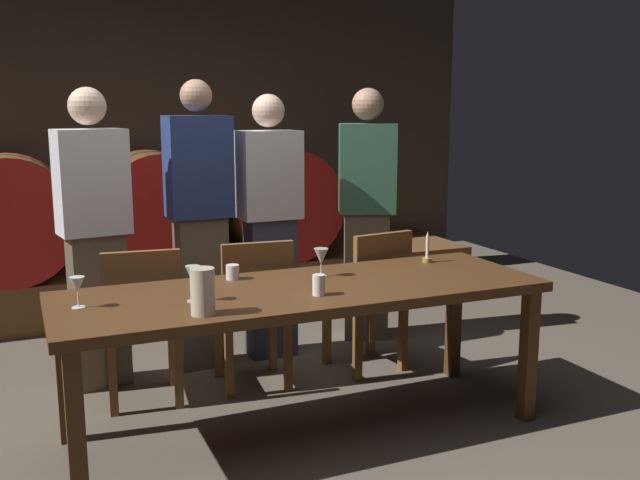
{
  "coord_description": "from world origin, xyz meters",
  "views": [
    {
      "loc": [
        -0.98,
        -3.14,
        1.61
      ],
      "look_at": [
        0.41,
        0.1,
        0.95
      ],
      "focal_mm": 40.04,
      "sensor_mm": 36.0,
      "label": 1
    }
  ],
  "objects_px": {
    "wine_glass_center": "(193,276)",
    "cup_left": "(233,272)",
    "chair_left": "(143,319)",
    "cup_right": "(319,285)",
    "chair_right": "(372,294)",
    "guest_center_left": "(200,223)",
    "dining_table": "(304,301)",
    "wine_barrel_center": "(153,208)",
    "wine_glass_right": "(321,257)",
    "guest_center_right": "(270,225)",
    "wine_barrel_left": "(10,216)",
    "guest_far_right": "(367,212)",
    "wine_glass_left": "(77,286)",
    "wine_barrel_right": "(274,201)",
    "guest_far_left": "(95,237)",
    "pitcher": "(203,291)",
    "candle_center": "(427,254)",
    "chair_center": "(254,307)"
  },
  "relations": [
    {
      "from": "guest_center_left",
      "to": "cup_left",
      "type": "xyz_separation_m",
      "value": [
        -0.04,
        -0.82,
        -0.12
      ]
    },
    {
      "from": "guest_center_left",
      "to": "candle_center",
      "type": "distance_m",
      "value": 1.39
    },
    {
      "from": "pitcher",
      "to": "wine_glass_right",
      "type": "height_order",
      "value": "pitcher"
    },
    {
      "from": "chair_left",
      "to": "cup_right",
      "type": "relative_size",
      "value": 8.99
    },
    {
      "from": "candle_center",
      "to": "pitcher",
      "type": "xyz_separation_m",
      "value": [
        -1.41,
        -0.51,
        0.05
      ]
    },
    {
      "from": "cup_left",
      "to": "cup_right",
      "type": "xyz_separation_m",
      "value": [
        0.28,
        -0.46,
        0.01
      ]
    },
    {
      "from": "wine_barrel_center",
      "to": "wine_barrel_right",
      "type": "relative_size",
      "value": 1.0
    },
    {
      "from": "chair_right",
      "to": "dining_table",
      "type": "bearing_deg",
      "value": 32.65
    },
    {
      "from": "wine_barrel_left",
      "to": "chair_center",
      "type": "bearing_deg",
      "value": -57.26
    },
    {
      "from": "guest_far_right",
      "to": "wine_glass_left",
      "type": "bearing_deg",
      "value": 52.41
    },
    {
      "from": "wine_glass_left",
      "to": "cup_right",
      "type": "height_order",
      "value": "wine_glass_left"
    },
    {
      "from": "guest_center_right",
      "to": "wine_barrel_right",
      "type": "bearing_deg",
      "value": -111.62
    },
    {
      "from": "dining_table",
      "to": "candle_center",
      "type": "xyz_separation_m",
      "value": [
        0.85,
        0.24,
        0.12
      ]
    },
    {
      "from": "chair_center",
      "to": "wine_glass_right",
      "type": "relative_size",
      "value": 5.96
    },
    {
      "from": "wine_barrel_right",
      "to": "guest_center_left",
      "type": "height_order",
      "value": "guest_center_left"
    },
    {
      "from": "wine_glass_center",
      "to": "cup_left",
      "type": "distance_m",
      "value": 0.44
    },
    {
      "from": "guest_far_left",
      "to": "pitcher",
      "type": "xyz_separation_m",
      "value": [
        0.3,
        -1.3,
        -0.04
      ]
    },
    {
      "from": "guest_far_left",
      "to": "candle_center",
      "type": "distance_m",
      "value": 1.89
    },
    {
      "from": "wine_barrel_left",
      "to": "wine_barrel_center",
      "type": "xyz_separation_m",
      "value": [
        1.05,
        0.0,
        0.0
      ]
    },
    {
      "from": "wine_glass_left",
      "to": "cup_right",
      "type": "bearing_deg",
      "value": -11.82
    },
    {
      "from": "dining_table",
      "to": "cup_right",
      "type": "xyz_separation_m",
      "value": [
        0.01,
        -0.17,
        0.12
      ]
    },
    {
      "from": "cup_right",
      "to": "chair_right",
      "type": "bearing_deg",
      "value": 48.52
    },
    {
      "from": "wine_barrel_left",
      "to": "cup_left",
      "type": "distance_m",
      "value": 2.5
    },
    {
      "from": "wine_barrel_center",
      "to": "guest_center_left",
      "type": "relative_size",
      "value": 0.52
    },
    {
      "from": "wine_barrel_left",
      "to": "guest_far_left",
      "type": "distance_m",
      "value": 1.59
    },
    {
      "from": "guest_far_right",
      "to": "cup_left",
      "type": "height_order",
      "value": "guest_far_right"
    },
    {
      "from": "wine_barrel_right",
      "to": "cup_right",
      "type": "height_order",
      "value": "wine_barrel_right"
    },
    {
      "from": "wine_glass_right",
      "to": "guest_far_right",
      "type": "bearing_deg",
      "value": 52.75
    },
    {
      "from": "cup_right",
      "to": "wine_glass_right",
      "type": "bearing_deg",
      "value": 64.93
    },
    {
      "from": "chair_center",
      "to": "chair_right",
      "type": "bearing_deg",
      "value": -176.63
    },
    {
      "from": "wine_barrel_right",
      "to": "pitcher",
      "type": "xyz_separation_m",
      "value": [
        -1.33,
        -2.83,
        0.03
      ]
    },
    {
      "from": "wine_glass_right",
      "to": "cup_left",
      "type": "bearing_deg",
      "value": 164.4
    },
    {
      "from": "wine_barrel_left",
      "to": "cup_left",
      "type": "height_order",
      "value": "wine_barrel_left"
    },
    {
      "from": "wine_barrel_left",
      "to": "guest_center_right",
      "type": "height_order",
      "value": "guest_center_right"
    },
    {
      "from": "chair_right",
      "to": "guest_center_left",
      "type": "bearing_deg",
      "value": -37.23
    },
    {
      "from": "wine_glass_left",
      "to": "cup_left",
      "type": "height_order",
      "value": "wine_glass_left"
    },
    {
      "from": "candle_center",
      "to": "wine_glass_center",
      "type": "distance_m",
      "value": 1.43
    },
    {
      "from": "wine_barrel_center",
      "to": "chair_left",
      "type": "distance_m",
      "value": 2.0
    },
    {
      "from": "dining_table",
      "to": "chair_right",
      "type": "bearing_deg",
      "value": 41.08
    },
    {
      "from": "guest_far_right",
      "to": "pitcher",
      "type": "height_order",
      "value": "guest_far_right"
    },
    {
      "from": "cup_left",
      "to": "guest_center_right",
      "type": "bearing_deg",
      "value": 59.49
    },
    {
      "from": "wine_glass_center",
      "to": "wine_glass_right",
      "type": "bearing_deg",
      "value": 16.51
    },
    {
      "from": "candle_center",
      "to": "chair_right",
      "type": "bearing_deg",
      "value": 113.64
    },
    {
      "from": "dining_table",
      "to": "chair_left",
      "type": "relative_size",
      "value": 2.7
    },
    {
      "from": "dining_table",
      "to": "candle_center",
      "type": "height_order",
      "value": "candle_center"
    },
    {
      "from": "chair_left",
      "to": "wine_glass_right",
      "type": "bearing_deg",
      "value": 157.17
    },
    {
      "from": "guest_center_right",
      "to": "wine_glass_right",
      "type": "relative_size",
      "value": 11.42
    },
    {
      "from": "wine_barrel_center",
      "to": "wine_glass_right",
      "type": "xyz_separation_m",
      "value": [
        0.42,
        -2.4,
        0.03
      ]
    },
    {
      "from": "guest_center_right",
      "to": "cup_right",
      "type": "relative_size",
      "value": 17.23
    },
    {
      "from": "chair_left",
      "to": "guest_far_left",
      "type": "bearing_deg",
      "value": -59.55
    }
  ]
}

